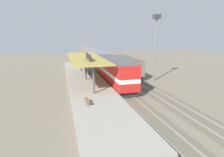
{
  "coord_description": "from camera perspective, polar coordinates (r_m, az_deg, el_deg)",
  "views": [
    {
      "loc": [
        -8.46,
        -31.17,
        8.29
      ],
      "look_at": [
        -1.38,
        -5.0,
        2.0
      ],
      "focal_mm": 30.27,
      "sensor_mm": 36.0,
      "label": 1
    }
  ],
  "objects": [
    {
      "name": "track_far",
      "position": [
        34.79,
        7.38,
        -0.78
      ],
      "size": [
        3.2,
        110.0,
        0.16
      ],
      "color": "#5F5649",
      "rests_on": "ground"
    },
    {
      "name": "station_canopy",
      "position": [
        31.54,
        -8.04,
        6.09
      ],
      "size": [
        5.2,
        18.0,
        4.7
      ],
      "color": "#47474C",
      "rests_on": "platform"
    },
    {
      "name": "freight_car",
      "position": [
        39.43,
        4.42,
        3.8
      ],
      "size": [
        2.8,
        12.0,
        3.54
      ],
      "color": "#28282D",
      "rests_on": "track_far"
    },
    {
      "name": "passenger_carriage_front",
      "position": [
        48.49,
        -5.0,
        5.93
      ],
      "size": [
        2.9,
        20.0,
        4.24
      ],
      "color": "#28282D",
      "rests_on": "track_near"
    },
    {
      "name": "track_near",
      "position": [
        33.33,
        0.05,
        -1.28
      ],
      "size": [
        3.2,
        110.0,
        0.16
      ],
      "color": "#5F5649",
      "rests_on": "ground"
    },
    {
      "name": "person_waiting",
      "position": [
        35.92,
        -6.9,
        2.64
      ],
      "size": [
        0.34,
        0.34,
        1.71
      ],
      "color": "navy",
      "rests_on": "platform"
    },
    {
      "name": "ground_plane",
      "position": [
        33.91,
        3.31,
        -1.11
      ],
      "size": [
        120.0,
        120.0,
        0.0
      ],
      "primitive_type": "plane",
      "color": "#706656"
    },
    {
      "name": "platform",
      "position": [
        32.37,
        -7.84,
        -1.08
      ],
      "size": [
        6.0,
        44.0,
        0.9
      ],
      "primitive_type": "cube",
      "color": "gray",
      "rests_on": "ground"
    },
    {
      "name": "passenger_carriage_rear",
      "position": [
        68.95,
        -8.11,
        7.96
      ],
      "size": [
        2.9,
        20.0,
        4.24
      ],
      "color": "#28282D",
      "rests_on": "track_near"
    },
    {
      "name": "locomotive",
      "position": [
        31.13,
        0.91,
        2.17
      ],
      "size": [
        2.93,
        14.43,
        4.44
      ],
      "color": "#28282D",
      "rests_on": "track_near"
    },
    {
      "name": "platform_bench",
      "position": [
        20.88,
        -7.55,
        -6.49
      ],
      "size": [
        0.44,
        1.7,
        0.5
      ],
      "color": "#333338",
      "rests_on": "platform"
    },
    {
      "name": "light_mast",
      "position": [
        34.73,
        13.12,
        12.91
      ],
      "size": [
        1.1,
        1.1,
        11.7
      ],
      "color": "slate",
      "rests_on": "ground"
    }
  ]
}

